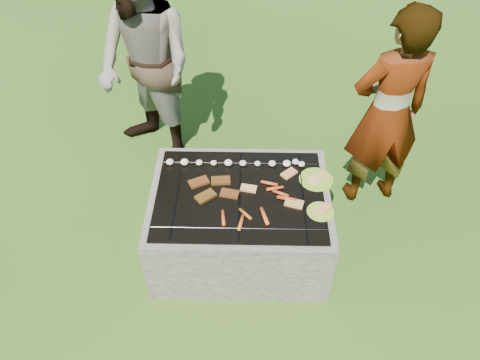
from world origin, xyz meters
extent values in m
plane|color=#204912|center=(0.00, 0.00, 0.00)|extent=(60.00, 60.00, 0.00)
cube|color=#A2998F|center=(0.00, 0.41, 0.30)|extent=(1.30, 0.18, 0.60)
cube|color=gray|center=(0.00, -0.41, 0.30)|extent=(1.30, 0.18, 0.60)
cube|color=#A59B92|center=(-0.56, 0.00, 0.30)|extent=(0.18, 0.64, 0.60)
cube|color=gray|center=(0.56, 0.00, 0.30)|extent=(0.18, 0.64, 0.60)
cube|color=black|center=(0.00, 0.00, 0.24)|extent=(0.94, 0.64, 0.48)
sphere|color=#FF5914|center=(0.00, 0.00, 0.46)|extent=(0.10, 0.10, 0.10)
cube|color=black|center=(0.00, 0.00, 0.61)|extent=(1.20, 0.90, 0.01)
cylinder|color=black|center=(-0.45, 0.00, 0.61)|extent=(0.01, 0.88, 0.01)
cylinder|color=black|center=(0.00, 0.00, 0.61)|extent=(0.01, 0.88, 0.01)
cylinder|color=black|center=(0.45, 0.00, 0.61)|extent=(0.01, 0.88, 0.01)
cylinder|color=black|center=(0.00, -0.32, 0.61)|extent=(1.18, 0.01, 0.01)
cylinder|color=black|center=(0.00, 0.32, 0.61)|extent=(1.18, 0.01, 0.01)
ellipsoid|color=#F0E9CC|center=(-0.54, 0.30, 0.63)|extent=(0.06, 0.06, 0.04)
ellipsoid|color=white|center=(-0.43, 0.30, 0.63)|extent=(0.06, 0.06, 0.04)
ellipsoid|color=white|center=(-0.32, 0.30, 0.63)|extent=(0.05, 0.05, 0.04)
ellipsoid|color=beige|center=(-0.21, 0.30, 0.63)|extent=(0.05, 0.05, 0.03)
ellipsoid|color=white|center=(-0.09, 0.30, 0.63)|extent=(0.06, 0.06, 0.04)
ellipsoid|color=beige|center=(0.02, 0.30, 0.63)|extent=(0.05, 0.05, 0.04)
ellipsoid|color=white|center=(0.13, 0.30, 0.63)|extent=(0.05, 0.05, 0.03)
ellipsoid|color=beige|center=(0.24, 0.30, 0.63)|extent=(0.06, 0.06, 0.04)
ellipsoid|color=#F2E6CD|center=(0.35, 0.30, 0.63)|extent=(0.06, 0.06, 0.04)
ellipsoid|color=beige|center=(0.46, 0.30, 0.63)|extent=(0.05, 0.05, 0.04)
ellipsoid|color=beige|center=(0.42, 0.33, 0.63)|extent=(0.05, 0.05, 0.04)
cube|color=#9E4F1C|center=(-0.30, 0.10, 0.62)|extent=(0.16, 0.14, 0.02)
cube|color=brown|center=(-0.14, 0.12, 0.62)|extent=(0.15, 0.09, 0.02)
cube|color=#8F5D1A|center=(-0.24, -0.04, 0.62)|extent=(0.16, 0.15, 0.02)
cube|color=#9C4E1C|center=(-0.07, -0.01, 0.62)|extent=(0.15, 0.10, 0.02)
cylinder|color=#E05225|center=(0.21, 0.10, 0.62)|extent=(0.13, 0.05, 0.02)
cylinder|color=#EA5A26|center=(0.25, 0.05, 0.62)|extent=(0.13, 0.05, 0.02)
cylinder|color=#E34925|center=(0.29, 0.00, 0.62)|extent=(0.12, 0.07, 0.02)
cylinder|color=#BF591F|center=(0.33, -0.05, 0.62)|extent=(0.14, 0.05, 0.03)
cylinder|color=#BD541F|center=(0.04, -0.20, 0.62)|extent=(0.10, 0.11, 0.02)
cylinder|color=#ED5927|center=(0.17, -0.22, 0.63)|extent=(0.07, 0.15, 0.03)
cylinder|color=#C95B21|center=(-0.11, -0.24, 0.62)|extent=(0.04, 0.13, 0.02)
cylinder|color=#F35B28|center=(0.01, -0.28, 0.62)|extent=(0.05, 0.13, 0.02)
cube|color=#EFC77A|center=(0.06, 0.05, 0.62)|extent=(0.13, 0.09, 0.02)
cube|color=tan|center=(0.38, -0.09, 0.62)|extent=(0.14, 0.11, 0.02)
cube|color=tan|center=(0.36, 0.21, 0.62)|extent=(0.14, 0.13, 0.02)
cylinder|color=yellow|center=(0.56, 0.15, 0.61)|extent=(0.33, 0.33, 0.02)
cube|color=#F3DA7C|center=(0.54, 0.13, 0.62)|extent=(0.10, 0.09, 0.01)
cube|color=tan|center=(0.59, 0.17, 0.62)|extent=(0.11, 0.10, 0.02)
cylinder|color=gold|center=(0.56, -0.16, 0.61)|extent=(0.22, 0.22, 0.01)
cube|color=#DBBB70|center=(0.54, -0.18, 0.62)|extent=(0.09, 0.07, 0.01)
cube|color=tan|center=(0.59, -0.14, 0.62)|extent=(0.11, 0.11, 0.02)
imported|color=#A5958A|center=(1.12, 0.62, 0.88)|extent=(0.71, 0.55, 1.75)
imported|color=gray|center=(-0.81, 1.11, 0.96)|extent=(1.18, 1.17, 1.93)
camera|label=1|loc=(0.05, -2.30, 3.04)|focal=35.00mm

